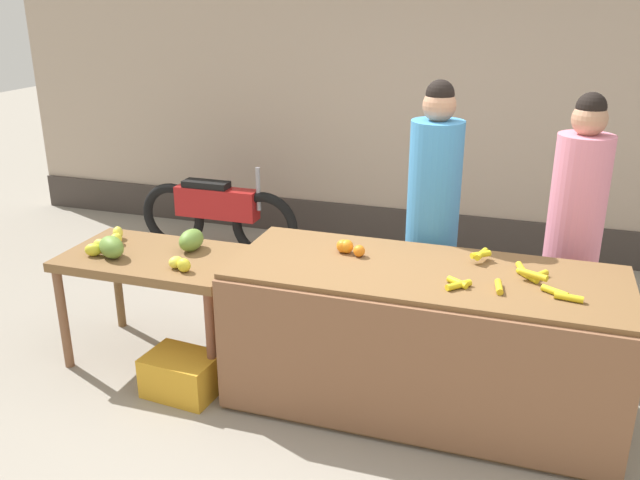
{
  "coord_description": "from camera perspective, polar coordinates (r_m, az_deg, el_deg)",
  "views": [
    {
      "loc": [
        0.91,
        -3.5,
        2.35
      ],
      "look_at": [
        -0.29,
        0.15,
        0.93
      ],
      "focal_mm": 37.59,
      "sensor_mm": 36.0,
      "label": 1
    }
  ],
  "objects": [
    {
      "name": "orange_pile",
      "position": [
        4.01,
        2.43,
        -0.63
      ],
      "size": [
        0.19,
        0.11,
        0.08
      ],
      "color": "orange",
      "rests_on": "fruit_stall_counter"
    },
    {
      "name": "produce_sack",
      "position": [
        5.01,
        -0.27,
        -4.23
      ],
      "size": [
        0.47,
        0.46,
        0.53
      ],
      "primitive_type": "ellipsoid",
      "rotation": [
        0.0,
        0.0,
        0.7
      ],
      "color": "tan",
      "rests_on": "ground"
    },
    {
      "name": "produce_crate",
      "position": [
        4.31,
        -11.66,
        -11.15
      ],
      "size": [
        0.47,
        0.36,
        0.26
      ],
      "primitive_type": "cube",
      "rotation": [
        0.0,
        0.0,
        -0.09
      ],
      "color": "gold",
      "rests_on": "ground"
    },
    {
      "name": "vendor_woman_blue_shirt",
      "position": [
        4.45,
        9.53,
        1.52
      ],
      "size": [
        0.34,
        0.34,
        1.85
      ],
      "color": "#33333D",
      "rests_on": "ground"
    },
    {
      "name": "vendor_woman_pink_shirt",
      "position": [
        4.51,
        20.76,
        0.35
      ],
      "size": [
        0.34,
        0.34,
        1.8
      ],
      "color": "#33333D",
      "rests_on": "ground"
    },
    {
      "name": "mango_papaya_pile",
      "position": [
        4.47,
        -14.65,
        -0.41
      ],
      "size": [
        0.82,
        0.51,
        0.14
      ],
      "color": "yellow",
      "rests_on": "side_table_wooden"
    },
    {
      "name": "fruit_stall_counter",
      "position": [
        4.01,
        8.63,
        -8.39
      ],
      "size": [
        2.23,
        0.88,
        0.88
      ],
      "color": "brown",
      "rests_on": "ground"
    },
    {
      "name": "market_wall_back",
      "position": [
        6.4,
        10.17,
        13.0
      ],
      "size": [
        8.89,
        0.23,
        3.2
      ],
      "color": "tan",
      "rests_on": "ground"
    },
    {
      "name": "side_table_wooden",
      "position": [
        4.51,
        -13.79,
        -2.28
      ],
      "size": [
        1.17,
        0.71,
        0.76
      ],
      "color": "brown",
      "rests_on": "ground"
    },
    {
      "name": "banana_bunch_pile",
      "position": [
        3.78,
        15.97,
        -3.03
      ],
      "size": [
        0.7,
        0.56,
        0.07
      ],
      "color": "gold",
      "rests_on": "fruit_stall_counter"
    },
    {
      "name": "parked_motorcycle",
      "position": [
        6.37,
        -8.74,
        2.27
      ],
      "size": [
        1.6,
        0.18,
        0.88
      ],
      "color": "black",
      "rests_on": "ground"
    },
    {
      "name": "ground_plane",
      "position": [
        4.31,
        3.16,
        -12.72
      ],
      "size": [
        24.0,
        24.0,
        0.0
      ],
      "primitive_type": "plane",
      "color": "gray"
    }
  ]
}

